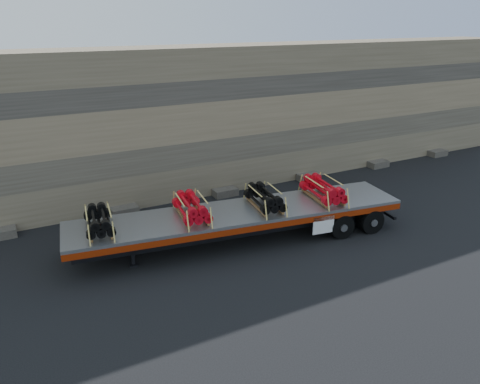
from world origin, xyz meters
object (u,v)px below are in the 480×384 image
(trailer, at_px, (240,226))
(bundle_rear, at_px, (323,190))
(bundle_front, at_px, (99,221))
(bundle_midfront, at_px, (192,208))
(bundle_midrear, at_px, (265,199))

(trailer, xyz_separation_m, bundle_rear, (3.58, -0.50, 1.03))
(trailer, distance_m, bundle_front, 5.27)
(bundle_front, relative_size, bundle_midfront, 0.92)
(bundle_midrear, distance_m, bundle_rear, 2.57)
(bundle_midrear, bearing_deg, trailer, -180.00)
(trailer, distance_m, bundle_midrear, 1.44)
(bundle_midrear, bearing_deg, bundle_rear, 0.00)
(trailer, xyz_separation_m, bundle_midrear, (1.03, -0.14, 1.01))
(trailer, bearing_deg, bundle_midrear, 0.00)
(trailer, relative_size, bundle_rear, 6.06)
(bundle_rear, bearing_deg, bundle_front, 180.00)
(bundle_rear, bearing_deg, bundle_midfront, -180.00)
(trailer, bearing_deg, bundle_front, 180.00)
(bundle_midrear, bearing_deg, bundle_midfront, -180.00)
(bundle_front, bearing_deg, bundle_midrear, -0.00)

